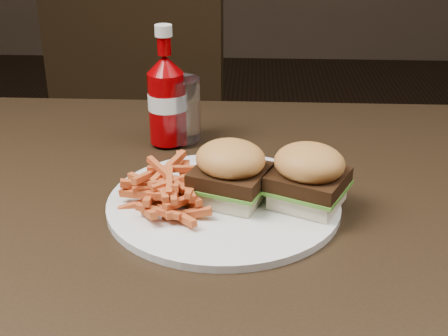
{
  "coord_description": "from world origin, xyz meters",
  "views": [
    {
      "loc": [
        0.12,
        -0.7,
        1.13
      ],
      "look_at": [
        0.08,
        0.0,
        0.8
      ],
      "focal_mm": 50.0,
      "sensor_mm": 36.0,
      "label": 1
    }
  ],
  "objects_px": {
    "dining_table": "(159,215)",
    "ketchup_bottle": "(167,108)",
    "chair_far": "(161,152)",
    "plate": "(224,204)",
    "tumbler": "(181,109)"
  },
  "relations": [
    {
      "from": "ketchup_bottle",
      "to": "tumbler",
      "type": "height_order",
      "value": "ketchup_bottle"
    },
    {
      "from": "dining_table",
      "to": "tumbler",
      "type": "xyz_separation_m",
      "value": [
        0.01,
        0.2,
        0.08
      ]
    },
    {
      "from": "dining_table",
      "to": "plate",
      "type": "relative_size",
      "value": 4.09
    },
    {
      "from": "dining_table",
      "to": "plate",
      "type": "distance_m",
      "value": 0.09
    },
    {
      "from": "chair_far",
      "to": "plate",
      "type": "bearing_deg",
      "value": 110.94
    },
    {
      "from": "chair_far",
      "to": "ketchup_bottle",
      "type": "xyz_separation_m",
      "value": [
        0.12,
        -0.7,
        0.38
      ]
    },
    {
      "from": "plate",
      "to": "ketchup_bottle",
      "type": "xyz_separation_m",
      "value": [
        -0.1,
        0.2,
        0.06
      ]
    },
    {
      "from": "ketchup_bottle",
      "to": "dining_table",
      "type": "bearing_deg",
      "value": -86.15
    },
    {
      "from": "ketchup_bottle",
      "to": "tumbler",
      "type": "xyz_separation_m",
      "value": [
        0.02,
        0.01,
        -0.01
      ]
    },
    {
      "from": "plate",
      "to": "tumbler",
      "type": "distance_m",
      "value": 0.23
    },
    {
      "from": "dining_table",
      "to": "ketchup_bottle",
      "type": "distance_m",
      "value": 0.21
    },
    {
      "from": "ketchup_bottle",
      "to": "plate",
      "type": "bearing_deg",
      "value": -64.06
    },
    {
      "from": "dining_table",
      "to": "chair_far",
      "type": "bearing_deg",
      "value": 98.8
    },
    {
      "from": "plate",
      "to": "tumbler",
      "type": "xyz_separation_m",
      "value": [
        -0.08,
        0.21,
        0.05
      ]
    },
    {
      "from": "dining_table",
      "to": "chair_far",
      "type": "xyz_separation_m",
      "value": [
        -0.14,
        0.89,
        -0.3
      ]
    }
  ]
}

